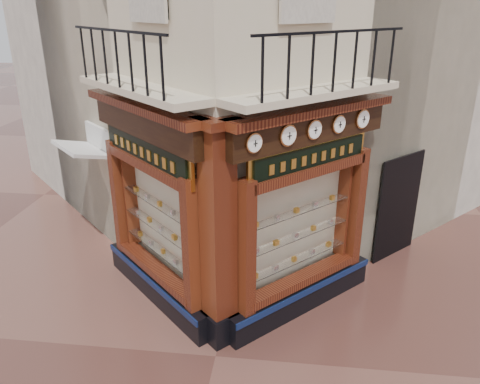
# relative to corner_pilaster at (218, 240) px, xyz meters

# --- Properties ---
(ground) EXTENTS (80.00, 80.00, 0.00)m
(ground) POSITION_rel_corner_pilaster_xyz_m (0.00, -0.50, -1.95)
(ground) COLOR #522E26
(ground) RESTS_ON ground
(neighbour_left) EXTENTS (11.31, 11.31, 11.00)m
(neighbour_left) POSITION_rel_corner_pilaster_xyz_m (-2.47, 8.13, 3.55)
(neighbour_left) COLOR beige
(neighbour_left) RESTS_ON ground
(neighbour_right) EXTENTS (11.31, 11.31, 11.00)m
(neighbour_right) POSITION_rel_corner_pilaster_xyz_m (2.47, 8.13, 3.55)
(neighbour_right) COLOR beige
(neighbour_right) RESTS_ON ground
(shopfront_left) EXTENTS (2.86, 2.86, 3.98)m
(shopfront_left) POSITION_rel_corner_pilaster_xyz_m (-1.41, 1.07, 0.03)
(shopfront_left) COLOR black
(shopfront_left) RESTS_ON ground
(shopfront_right) EXTENTS (2.86, 2.86, 3.98)m
(shopfront_right) POSITION_rel_corner_pilaster_xyz_m (1.41, 1.07, 0.03)
(shopfront_right) COLOR black
(shopfront_right) RESTS_ON ground
(corner_pilaster) EXTENTS (0.85, 0.85, 3.98)m
(corner_pilaster) POSITION_rel_corner_pilaster_xyz_m (0.00, 0.00, 0.00)
(corner_pilaster) COLOR black
(corner_pilaster) RESTS_ON ground
(balcony) EXTENTS (5.94, 2.97, 1.03)m
(balcony) POSITION_rel_corner_pilaster_xyz_m (0.00, 0.99, 2.27)
(balcony) COLOR beige
(balcony) RESTS_ON ground
(clock_a) EXTENTS (0.25, 0.25, 0.31)m
(clock_a) POSITION_rel_corner_pilaster_xyz_m (0.57, -0.03, 1.67)
(clock_a) COLOR #A96B38
(clock_a) RESTS_ON ground
(clock_b) EXTENTS (0.28, 0.28, 0.35)m
(clock_b) POSITION_rel_corner_pilaster_xyz_m (1.06, 0.46, 1.67)
(clock_b) COLOR #A96B38
(clock_b) RESTS_ON ground
(clock_c) EXTENTS (0.27, 0.27, 0.34)m
(clock_c) POSITION_rel_corner_pilaster_xyz_m (1.48, 0.88, 1.67)
(clock_c) COLOR #A96B38
(clock_c) RESTS_ON ground
(clock_d) EXTENTS (0.26, 0.26, 0.32)m
(clock_d) POSITION_rel_corner_pilaster_xyz_m (1.91, 1.30, 1.67)
(clock_d) COLOR #A96B38
(clock_d) RESTS_ON ground
(clock_e) EXTENTS (0.29, 0.29, 0.36)m
(clock_e) POSITION_rel_corner_pilaster_xyz_m (2.36, 1.76, 1.67)
(clock_e) COLOR #A96B38
(clock_e) RESTS_ON ground
(awning) EXTENTS (1.65, 1.65, 0.28)m
(awning) POSITION_rel_corner_pilaster_xyz_m (-3.55, 2.84, -1.95)
(awning) COLOR silver
(awning) RESTS_ON ground
(signboard_left) EXTENTS (2.21, 2.21, 0.59)m
(signboard_left) POSITION_rel_corner_pilaster_xyz_m (-1.46, 1.01, 1.15)
(signboard_left) COLOR gold
(signboard_left) RESTS_ON ground
(signboard_right) EXTENTS (2.01, 2.01, 0.54)m
(signboard_right) POSITION_rel_corner_pilaster_xyz_m (1.46, 1.01, 1.15)
(signboard_right) COLOR gold
(signboard_right) RESTS_ON ground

